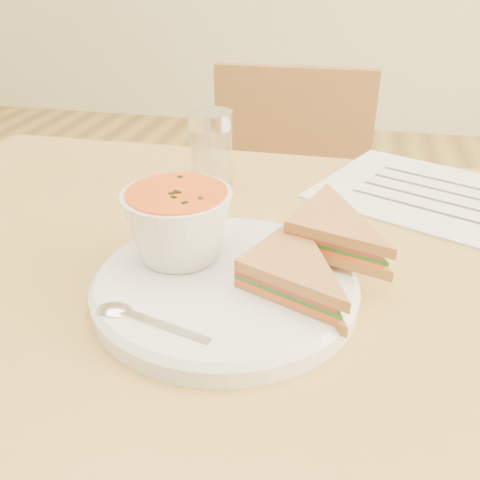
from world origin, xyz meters
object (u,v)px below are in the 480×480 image
(chair_far, at_px, (280,265))
(soup_bowl, at_px, (179,228))
(plate, at_px, (225,287))
(condiment_shaker, at_px, (211,151))

(chair_far, relative_size, soup_bowl, 7.64)
(plate, bearing_deg, chair_far, 92.89)
(plate, relative_size, condiment_shaker, 2.37)
(plate, bearing_deg, condiment_shaker, 107.99)
(chair_far, distance_m, condiment_shaker, 0.55)
(chair_far, height_order, condiment_shaker, condiment_shaker)
(chair_far, xyz_separation_m, soup_bowl, (-0.02, -0.59, 0.40))
(chair_far, height_order, plate, chair_far)
(chair_far, distance_m, soup_bowl, 0.71)
(plate, xyz_separation_m, condiment_shaker, (-0.08, 0.25, 0.05))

